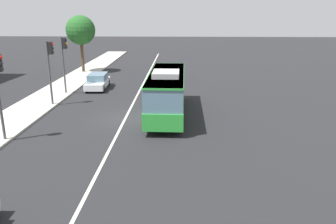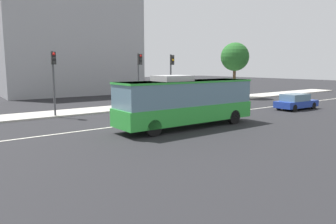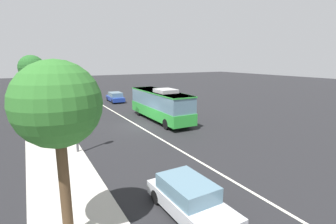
# 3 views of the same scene
# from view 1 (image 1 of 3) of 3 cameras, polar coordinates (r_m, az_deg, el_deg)

# --- Properties ---
(ground_plane) EXTENTS (160.00, 160.00, 0.00)m
(ground_plane) POSITION_cam_1_polar(r_m,az_deg,el_deg) (24.35, -7.25, -1.05)
(ground_plane) COLOR black
(sidewalk_kerb) EXTENTS (80.00, 3.50, 0.14)m
(sidewalk_kerb) POSITION_cam_1_polar(r_m,az_deg,el_deg) (26.73, -24.14, -0.64)
(sidewalk_kerb) COLOR #B2ADA3
(sidewalk_kerb) RESTS_ON ground_plane
(lane_centre_line) EXTENTS (76.00, 0.16, 0.01)m
(lane_centre_line) POSITION_cam_1_polar(r_m,az_deg,el_deg) (24.34, -7.25, -1.04)
(lane_centre_line) COLOR silver
(lane_centre_line) RESTS_ON ground_plane
(transit_bus) EXTENTS (10.03, 2.62, 3.46)m
(transit_bus) POSITION_cam_1_polar(r_m,az_deg,el_deg) (24.56, -0.20, 3.62)
(transit_bus) COLOR green
(transit_bus) RESTS_ON ground_plane
(sedan_blue) EXTENTS (4.58, 2.01, 1.46)m
(sedan_blue) POSITION_cam_1_polar(r_m,az_deg,el_deg) (38.40, -0.08, 6.79)
(sedan_blue) COLOR #1E3899
(sedan_blue) RESTS_ON ground_plane
(sedan_white) EXTENTS (4.57, 1.98, 1.46)m
(sedan_white) POSITION_cam_1_polar(r_m,az_deg,el_deg) (34.08, -11.88, 5.14)
(sedan_white) COLOR white
(sedan_white) RESTS_ON ground_plane
(traffic_light_near_corner) EXTENTS (0.33, 0.62, 5.20)m
(traffic_light_near_corner) POSITION_cam_1_polar(r_m,az_deg,el_deg) (28.23, -19.41, 8.04)
(traffic_light_near_corner) COLOR #47474C
(traffic_light_near_corner) RESTS_ON ground_plane
(traffic_light_mid_block) EXTENTS (0.35, 0.62, 5.20)m
(traffic_light_mid_block) POSITION_cam_1_polar(r_m,az_deg,el_deg) (31.99, -17.25, 9.16)
(traffic_light_mid_block) COLOR #47474C
(traffic_light_mid_block) RESTS_ON ground_plane
(street_tree_kerbside_centre) EXTENTS (3.53, 3.53, 6.96)m
(street_tree_kerbside_centre) POSITION_cam_1_polar(r_m,az_deg,el_deg) (43.11, -14.67, 13.29)
(street_tree_kerbside_centre) COLOR #4C3823
(street_tree_kerbside_centre) RESTS_ON ground_plane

